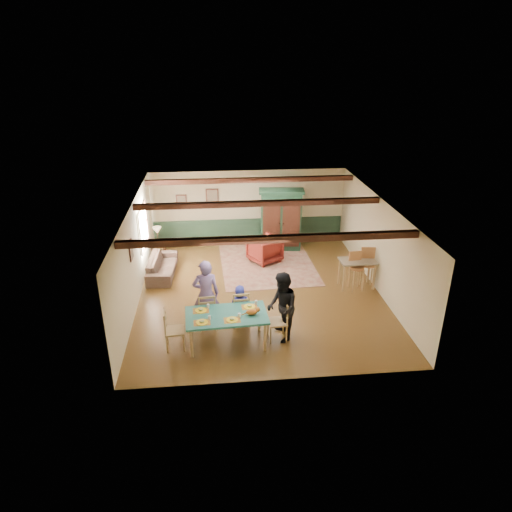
{
  "coord_description": "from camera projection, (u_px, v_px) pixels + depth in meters",
  "views": [
    {
      "loc": [
        -1.27,
        -11.86,
        6.48
      ],
      "look_at": [
        -0.11,
        0.04,
        1.15
      ],
      "focal_mm": 32.0,
      "sensor_mm": 36.0,
      "label": 1
    }
  ],
  "objects": [
    {
      "name": "picture_left_wall",
      "position": [
        131.0,
        250.0,
        11.96
      ],
      "size": [
        0.04,
        0.42,
        0.52
      ],
      "primitive_type": null,
      "color": "gray",
      "rests_on": "wall_left"
    },
    {
      "name": "wall_right",
      "position": [
        379.0,
        245.0,
        13.29
      ],
      "size": [
        0.02,
        8.0,
        2.7
      ],
      "primitive_type": "cube",
      "color": "beige",
      "rests_on": "floor"
    },
    {
      "name": "counter_table",
      "position": [
        357.0,
        274.0,
        13.65
      ],
      "size": [
        1.07,
        0.64,
        0.88
      ],
      "primitive_type": null,
      "rotation": [
        0.0,
        0.0,
        0.02
      ],
      "color": "tan",
      "rests_on": "floor"
    },
    {
      "name": "bar_stool_left",
      "position": [
        357.0,
        272.0,
        13.42
      ],
      "size": [
        0.47,
        0.51,
        1.17
      ],
      "primitive_type": null,
      "rotation": [
        0.0,
        0.0,
        0.13
      ],
      "color": "#BB7B48",
      "rests_on": "floor"
    },
    {
      "name": "dining_chair_end_left",
      "position": [
        175.0,
        330.0,
        10.76
      ],
      "size": [
        0.5,
        0.48,
        1.02
      ],
      "primitive_type": null,
      "rotation": [
        0.0,
        0.0,
        1.63
      ],
      "color": "tan",
      "rests_on": "floor"
    },
    {
      "name": "table_lamp",
      "position": [
        157.0,
        235.0,
        15.42
      ],
      "size": [
        0.33,
        0.33,
        0.54
      ],
      "primitive_type": null,
      "rotation": [
        0.0,
        0.0,
        -0.09
      ],
      "color": "tan",
      "rests_on": "end_table"
    },
    {
      "name": "wall_left",
      "position": [
        135.0,
        255.0,
        12.67
      ],
      "size": [
        0.02,
        8.0,
        2.7
      ],
      "primitive_type": "cube",
      "color": "beige",
      "rests_on": "floor"
    },
    {
      "name": "place_setting_far_left",
      "position": [
        201.0,
        309.0,
        10.95
      ],
      "size": [
        0.45,
        0.35,
        0.11
      ],
      "primitive_type": null,
      "rotation": [
        0.0,
        0.0,
        0.06
      ],
      "color": "yellow",
      "rests_on": "dining_table"
    },
    {
      "name": "picture_back_b",
      "position": [
        181.0,
        201.0,
        16.25
      ],
      "size": [
        0.38,
        0.04,
        0.48
      ],
      "primitive_type": null,
      "color": "gray",
      "rests_on": "wall_back"
    },
    {
      "name": "ceiling_beam_mid",
      "position": [
        259.0,
        203.0,
        12.83
      ],
      "size": [
        6.95,
        0.16,
        0.16
      ],
      "primitive_type": "cube",
      "color": "black",
      "rests_on": "ceiling"
    },
    {
      "name": "armchair",
      "position": [
        265.0,
        249.0,
        15.36
      ],
      "size": [
        1.29,
        1.3,
        0.87
      ],
      "primitive_type": "imported",
      "rotation": [
        0.0,
        0.0,
        -2.59
      ],
      "color": "#4F100F",
      "rests_on": "floor"
    },
    {
      "name": "person_woman",
      "position": [
        282.0,
        307.0,
        10.97
      ],
      "size": [
        0.72,
        0.9,
        1.77
      ],
      "primitive_type": "imported",
      "rotation": [
        0.0,
        0.0,
        -1.51
      ],
      "color": "black",
      "rests_on": "floor"
    },
    {
      "name": "floor",
      "position": [
        260.0,
        292.0,
        13.53
      ],
      "size": [
        8.0,
        8.0,
        0.0
      ],
      "primitive_type": "plane",
      "color": "#513516",
      "rests_on": "ground"
    },
    {
      "name": "ceiling_beam_front",
      "position": [
        271.0,
        239.0,
        10.38
      ],
      "size": [
        6.95,
        0.16,
        0.16
      ],
      "primitive_type": "cube",
      "color": "black",
      "rests_on": "ceiling"
    },
    {
      "name": "sofa",
      "position": [
        162.0,
        266.0,
        14.49
      ],
      "size": [
        0.87,
        2.03,
        0.58
      ],
      "primitive_type": "imported",
      "rotation": [
        0.0,
        0.0,
        1.52
      ],
      "color": "#45342B",
      "rests_on": "floor"
    },
    {
      "name": "bar_stool_right",
      "position": [
        368.0,
        269.0,
        13.54
      ],
      "size": [
        0.5,
        0.54,
        1.24
      ],
      "primitive_type": null,
      "rotation": [
        0.0,
        0.0,
        -0.14
      ],
      "color": "#BB7B48",
      "rests_on": "floor"
    },
    {
      "name": "place_setting_near_left",
      "position": [
        202.0,
        321.0,
        10.46
      ],
      "size": [
        0.45,
        0.35,
        0.11
      ],
      "primitive_type": null,
      "rotation": [
        0.0,
        0.0,
        0.06
      ],
      "color": "yellow",
      "rests_on": "dining_table"
    },
    {
      "name": "dining_table",
      "position": [
        227.0,
        329.0,
        10.97
      ],
      "size": [
        1.99,
        1.18,
        0.81
      ],
      "primitive_type": null,
      "rotation": [
        0.0,
        0.0,
        0.06
      ],
      "color": "#1E6158",
      "rests_on": "floor"
    },
    {
      "name": "picture_back_a",
      "position": [
        212.0,
        196.0,
        16.29
      ],
      "size": [
        0.45,
        0.04,
        0.55
      ],
      "primitive_type": null,
      "color": "gray",
      "rests_on": "wall_back"
    },
    {
      "name": "cat",
      "position": [
        252.0,
        311.0,
        10.76
      ],
      "size": [
        0.39,
        0.17,
        0.19
      ],
      "primitive_type": null,
      "rotation": [
        0.0,
        0.0,
        0.06
      ],
      "color": "#C46222",
      "rests_on": "dining_table"
    },
    {
      "name": "place_setting_near_center",
      "position": [
        232.0,
        318.0,
        10.56
      ],
      "size": [
        0.45,
        0.35,
        0.11
      ],
      "primitive_type": null,
      "rotation": [
        0.0,
        0.0,
        0.06
      ],
      "color": "yellow",
      "rests_on": "dining_table"
    },
    {
      "name": "ceiling",
      "position": [
        260.0,
        205.0,
        12.43
      ],
      "size": [
        7.0,
        8.0,
        0.02
      ],
      "primitive_type": "cube",
      "color": "silver",
      "rests_on": "wall_back"
    },
    {
      "name": "person_child",
      "position": [
        240.0,
        305.0,
        11.75
      ],
      "size": [
        0.55,
        0.37,
        1.08
      ],
      "primitive_type": "imported",
      "rotation": [
        0.0,
        0.0,
        3.2
      ],
      "color": "navy",
      "rests_on": "floor"
    },
    {
      "name": "place_setting_far_right",
      "position": [
        249.0,
        305.0,
        11.11
      ],
      "size": [
        0.45,
        0.35,
        0.11
      ],
      "primitive_type": null,
      "rotation": [
        0.0,
        0.0,
        0.06
      ],
      "color": "yellow",
      "rests_on": "dining_table"
    },
    {
      "name": "wall_back",
      "position": [
        248.0,
        207.0,
        16.62
      ],
      "size": [
        7.0,
        0.02,
        2.7
      ],
      "primitive_type": "cube",
      "color": "beige",
      "rests_on": "floor"
    },
    {
      "name": "person_man",
      "position": [
        206.0,
        294.0,
        11.48
      ],
      "size": [
        0.7,
        0.48,
        1.85
      ],
      "primitive_type": "imported",
      "rotation": [
        0.0,
        0.0,
        3.2
      ],
      "color": "#755DA0",
      "rests_on": "floor"
    },
    {
      "name": "armoire",
      "position": [
        281.0,
        220.0,
        16.09
      ],
      "size": [
        1.61,
        0.77,
        2.19
      ],
      "primitive_type": "cube",
      "rotation": [
        0.0,
        0.0,
        -0.1
      ],
      "color": "#153523",
      "rests_on": "floor"
    },
    {
      "name": "window_left",
      "position": [
        143.0,
        227.0,
        14.14
      ],
      "size": [
        0.06,
        1.6,
        1.3
      ],
      "primitive_type": null,
      "color": "white",
      "rests_on": "wall_left"
    },
    {
      "name": "wainscot_back",
      "position": [
        249.0,
        230.0,
        16.96
      ],
      "size": [
        6.95,
        0.03,
        0.9
      ],
      "primitive_type": "cube",
      "color": "#1E3827",
      "rests_on": "floor"
    },
    {
      "name": "ceiling_beam_back",
      "position": [
        251.0,
        180.0,
        15.19
      ],
      "size": [
        6.95,
        0.16,
        0.16
      ],
      "primitive_type": "cube",
      "color": "black",
      "rests_on": "ceiling"
    },
    {
      "name": "dining_chair_far_left",
      "position": [
        207.0,
        310.0,
        11.57
      ],
      "size": [
        0.48,
        0.5,
        1.02
      ],
      "primitive_type": null,
      "rotation": [
        0.0,
        0.0,
        3.2
      ],
      "color": "tan",
      "rests_on": "floor"
    },
    {
      "name": "dining_chair_end_right",
      "position": [
        277.0,
        321.0,
        11.1
      ],
      "size": [
        0.5,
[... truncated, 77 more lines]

